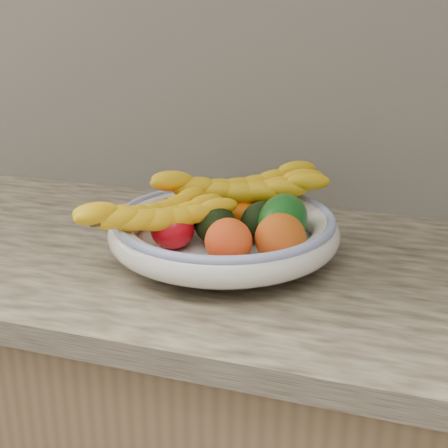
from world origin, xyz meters
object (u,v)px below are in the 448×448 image
(fruit_bowl, at_px, (224,230))
(banana_bunch_back, at_px, (238,193))
(banana_bunch_front, at_px, (154,219))
(green_mango, at_px, (283,221))

(fruit_bowl, distance_m, banana_bunch_back, 0.10)
(banana_bunch_front, bearing_deg, green_mango, -34.30)
(green_mango, xyz_separation_m, banana_bunch_back, (-0.10, 0.09, 0.01))
(fruit_bowl, bearing_deg, green_mango, 0.60)
(fruit_bowl, relative_size, banana_bunch_front, 1.36)
(fruit_bowl, distance_m, green_mango, 0.10)
(fruit_bowl, height_order, banana_bunch_back, banana_bunch_back)
(banana_bunch_back, bearing_deg, banana_bunch_front, -145.85)
(banana_bunch_back, height_order, banana_bunch_front, banana_bunch_back)
(fruit_bowl, xyz_separation_m, banana_bunch_front, (-0.10, -0.07, 0.03))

